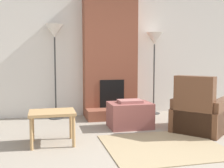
# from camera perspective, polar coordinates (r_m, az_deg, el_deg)

# --- Properties ---
(ground_plane) EXTENTS (24.00, 24.00, 0.00)m
(ground_plane) POSITION_cam_1_polar(r_m,az_deg,el_deg) (3.48, 10.84, -15.48)
(ground_plane) COLOR gray
(wall_back) EXTENTS (7.10, 0.06, 2.60)m
(wall_back) POSITION_cam_1_polar(r_m,az_deg,el_deg) (6.15, -0.81, 5.95)
(wall_back) COLOR silver
(wall_back) RESTS_ON ground_plane
(fireplace) EXTENTS (1.12, 0.74, 2.60)m
(fireplace) POSITION_cam_1_polar(r_m,az_deg,el_deg) (5.93, -0.31, 4.94)
(fireplace) COLOR brown
(fireplace) RESTS_ON ground_plane
(ottoman) EXTENTS (0.74, 0.55, 0.50)m
(ottoman) POSITION_cam_1_polar(r_m,az_deg,el_deg) (5.01, 3.64, -6.22)
(ottoman) COLOR #8C4C47
(ottoman) RESTS_ON ground_plane
(armchair) EXTENTS (1.24, 1.22, 0.95)m
(armchair) POSITION_cam_1_polar(r_m,az_deg,el_deg) (4.95, 17.47, -6.06)
(armchair) COLOR brown
(armchair) RESTS_ON ground_plane
(side_table) EXTENTS (0.64, 0.50, 0.48)m
(side_table) POSITION_cam_1_polar(r_m,az_deg,el_deg) (4.10, -12.06, -6.38)
(side_table) COLOR tan
(side_table) RESTS_ON ground_plane
(floor_lamp_left) EXTENTS (0.36, 0.36, 1.90)m
(floor_lamp_left) POSITION_cam_1_polar(r_m,az_deg,el_deg) (5.77, -11.60, 9.47)
(floor_lamp_left) COLOR #333333
(floor_lamp_left) RESTS_ON ground_plane
(floor_lamp_right) EXTENTS (0.36, 0.36, 1.78)m
(floor_lamp_right) POSITION_cam_1_polar(r_m,az_deg,el_deg) (6.22, 8.62, 8.22)
(floor_lamp_right) COLOR #333333
(floor_lamp_right) RESTS_ON ground_plane
(area_rug) EXTENTS (1.60, 1.44, 0.01)m
(area_rug) POSITION_cam_1_polar(r_m,az_deg,el_deg) (4.07, 10.43, -12.31)
(area_rug) COLOR #9E8966
(area_rug) RESTS_ON ground_plane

